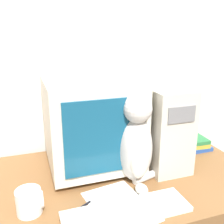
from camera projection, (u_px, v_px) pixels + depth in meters
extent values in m
cube|color=silver|center=(81.00, 53.00, 1.46)|extent=(7.00, 0.05, 2.50)
cube|color=beige|center=(93.00, 162.00, 1.34)|extent=(0.30, 0.25, 0.02)
cube|color=beige|center=(92.00, 121.00, 1.28)|extent=(0.43, 0.41, 0.42)
cube|color=navy|center=(105.00, 137.00, 1.09)|extent=(0.34, 0.01, 0.33)
cube|color=beige|center=(155.00, 122.00, 1.36)|extent=(0.19, 0.47, 0.40)
cube|color=slate|center=(182.00, 115.00, 1.12)|extent=(0.13, 0.01, 0.07)
cube|color=silver|center=(126.00, 212.00, 0.98)|extent=(0.49, 0.14, 0.02)
cube|color=beige|center=(126.00, 209.00, 0.98)|extent=(0.44, 0.11, 0.00)
ellipsoid|color=silver|center=(134.00, 147.00, 1.17)|extent=(0.18, 0.23, 0.31)
ellipsoid|color=beige|center=(139.00, 160.00, 1.11)|extent=(0.09, 0.07, 0.17)
sphere|color=silver|center=(138.00, 109.00, 1.08)|extent=(0.13, 0.13, 0.12)
cone|color=silver|center=(129.00, 98.00, 1.06)|extent=(0.03, 0.03, 0.04)
cone|color=silver|center=(145.00, 97.00, 1.08)|extent=(0.03, 0.03, 0.04)
ellipsoid|color=beige|center=(142.00, 189.00, 1.10)|extent=(0.06, 0.08, 0.04)
cylinder|color=silver|center=(149.00, 175.00, 1.21)|extent=(0.18, 0.08, 0.03)
cube|color=#234793|center=(192.00, 145.00, 1.55)|extent=(0.16, 0.19, 0.02)
cube|color=gold|center=(193.00, 141.00, 1.54)|extent=(0.13, 0.18, 0.02)
cube|color=#28703D|center=(192.00, 138.00, 1.53)|extent=(0.13, 0.19, 0.02)
cylinder|color=black|center=(76.00, 211.00, 0.99)|extent=(0.13, 0.08, 0.01)
cube|color=white|center=(120.00, 206.00, 1.02)|extent=(0.25, 0.32, 0.00)
cylinder|color=white|center=(29.00, 202.00, 0.97)|extent=(0.09, 0.09, 0.10)
torus|color=white|center=(42.00, 199.00, 0.99)|extent=(0.01, 0.07, 0.07)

